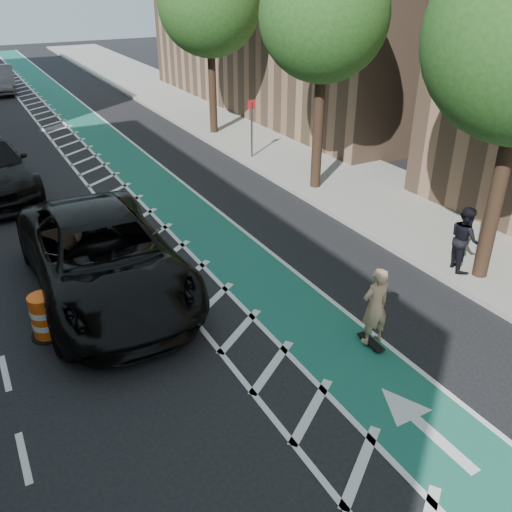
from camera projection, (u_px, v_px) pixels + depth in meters
ground at (203, 392)px, 10.19m from camera, size 120.00×120.00×0.00m
bike_lane at (165, 194)px, 19.21m from camera, size 2.00×90.00×0.01m
buffer_strip at (124, 202)px, 18.57m from camera, size 1.40×90.00×0.01m
sidewalk_right at (316, 164)px, 21.97m from camera, size 5.00×90.00×0.15m
curb_right at (264, 174)px, 20.92m from camera, size 0.12×90.00×0.16m
tree_r_c at (320, 16)px, 17.08m from camera, size 4.20×4.20×7.90m
tree_r_d at (213, 4)px, 23.27m from camera, size 4.20×4.20×7.90m
sign_post at (252, 128)px, 22.11m from camera, size 0.35×0.08×2.47m
skateboard at (371, 342)px, 11.45m from camera, size 0.24×0.73×0.10m
skateboarder at (375, 306)px, 11.03m from camera, size 0.66×0.45×1.75m
suv_near at (103, 257)px, 12.94m from camera, size 3.35×7.07×1.95m
car_grey at (0, 79)px, 35.09m from camera, size 2.18×5.13×1.65m
pedestrian at (464, 239)px, 13.74m from camera, size 0.93×1.02×1.71m
barrel_a at (45, 317)px, 11.56m from camera, size 0.73×0.73×1.00m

